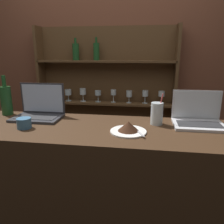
% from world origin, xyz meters
% --- Properties ---
extents(bar_counter, '(1.96, 0.59, 1.04)m').
position_xyz_m(bar_counter, '(0.00, 0.30, 0.52)').
color(bar_counter, '#382314').
rests_on(bar_counter, ground_plane).
extents(back_wall, '(7.00, 0.06, 2.70)m').
position_xyz_m(back_wall, '(0.00, 1.39, 1.35)').
color(back_wall, brown).
rests_on(back_wall, ground_plane).
extents(back_shelf, '(1.48, 0.18, 1.78)m').
position_xyz_m(back_shelf, '(-0.04, 1.32, 0.92)').
color(back_shelf, brown).
rests_on(back_shelf, ground_plane).
extents(laptop_near, '(0.35, 0.23, 0.25)m').
position_xyz_m(laptop_near, '(-0.40, 0.45, 1.10)').
color(laptop_near, '#333338').
rests_on(laptop_near, bar_counter).
extents(laptop_far, '(0.33, 0.24, 0.22)m').
position_xyz_m(laptop_far, '(0.74, 0.45, 1.09)').
color(laptop_far, silver).
rests_on(laptop_far, bar_counter).
extents(cake_plate, '(0.22, 0.22, 0.07)m').
position_xyz_m(cake_plate, '(0.28, 0.24, 1.07)').
color(cake_plate, white).
rests_on(cake_plate, bar_counter).
extents(water_glass, '(0.08, 0.08, 0.21)m').
position_xyz_m(water_glass, '(0.46, 0.42, 1.11)').
color(water_glass, silver).
rests_on(water_glass, bar_counter).
extents(wine_bottle_green, '(0.08, 0.08, 0.31)m').
position_xyz_m(wine_bottle_green, '(-0.69, 0.50, 1.16)').
color(wine_bottle_green, '#1E4C23').
rests_on(wine_bottle_green, bar_counter).
extents(coffee_cup, '(0.09, 0.09, 0.07)m').
position_xyz_m(coffee_cup, '(-0.39, 0.21, 1.07)').
color(coffee_cup, '#38668C').
rests_on(coffee_cup, bar_counter).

